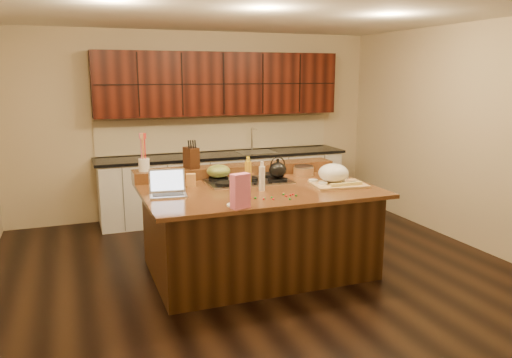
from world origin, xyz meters
name	(u,v)px	position (x,y,z in m)	size (l,w,h in m)	color
room	(258,147)	(0.00, 0.00, 1.35)	(5.52, 5.02, 2.72)	black
island	(258,229)	(0.00, 0.00, 0.46)	(2.40, 1.60, 0.92)	black
back_ledge	(237,170)	(0.00, 0.70, 0.98)	(2.40, 0.30, 0.12)	black
cooktop	(248,180)	(0.00, 0.30, 0.94)	(0.92, 0.52, 0.05)	gray
back_counter	(223,150)	(0.30, 2.23, 0.98)	(3.70, 0.66, 2.40)	silver
kettle	(278,170)	(0.30, 0.17, 1.05)	(0.20, 0.20, 0.18)	black
green_bowl	(219,171)	(-0.30, 0.43, 1.04)	(0.26, 0.26, 0.14)	olive
laptop	(168,188)	(-0.95, 0.00, 0.99)	(0.39, 0.32, 0.25)	#B7B7BC
oil_bottle	(248,174)	(-0.08, 0.06, 1.06)	(0.07, 0.07, 0.27)	gold
vinegar_bottle	(262,178)	(-0.01, -0.15, 1.04)	(0.06, 0.06, 0.25)	silver
wooden_tray	(335,176)	(0.82, -0.17, 1.02)	(0.61, 0.48, 0.23)	tan
ramekin_a	(323,184)	(0.66, -0.21, 0.94)	(0.10, 0.10, 0.04)	white
ramekin_b	(344,176)	(1.11, 0.11, 0.94)	(0.10, 0.10, 0.04)	white
ramekin_c	(313,182)	(0.63, -0.04, 0.94)	(0.10, 0.10, 0.04)	white
strainer_bowl	(304,171)	(0.74, 0.43, 0.97)	(0.24, 0.24, 0.09)	#996B3F
kitchen_timer	(344,182)	(0.90, -0.23, 0.96)	(0.08, 0.08, 0.07)	silver
pink_bag	(240,191)	(-0.44, -0.72, 1.08)	(0.17, 0.09, 0.31)	pink
candy_plate	(237,205)	(-0.44, -0.63, 0.93)	(0.18, 0.18, 0.01)	white
package_box	(191,180)	(-0.64, 0.30, 0.99)	(0.10, 0.07, 0.14)	#CB8E47
utensil_crock	(144,165)	(-1.07, 0.70, 1.11)	(0.12, 0.12, 0.14)	white
knife_block	(191,158)	(-0.54, 0.70, 1.16)	(0.12, 0.19, 0.24)	black
gumdrop_0	(273,199)	(-0.06, -0.56, 0.93)	(0.02, 0.02, 0.02)	red
gumdrop_1	(283,194)	(0.11, -0.41, 0.93)	(0.02, 0.02, 0.02)	#198C26
gumdrop_2	(290,195)	(0.17, -0.47, 0.93)	(0.02, 0.02, 0.02)	red
gumdrop_3	(264,198)	(-0.12, -0.51, 0.93)	(0.02, 0.02, 0.02)	#198C26
gumdrop_4	(283,194)	(0.12, -0.39, 0.93)	(0.02, 0.02, 0.02)	red
gumdrop_5	(255,198)	(-0.20, -0.46, 0.93)	(0.02, 0.02, 0.02)	#198C26
gumdrop_6	(250,198)	(-0.24, -0.44, 0.93)	(0.02, 0.02, 0.02)	red
gumdrop_7	(296,195)	(0.21, -0.50, 0.93)	(0.02, 0.02, 0.02)	#198C26
gumdrop_8	(286,196)	(0.11, -0.49, 0.93)	(0.02, 0.02, 0.02)	red
gumdrop_9	(290,199)	(0.09, -0.61, 0.93)	(0.02, 0.02, 0.02)	#198C26
gumdrop_10	(293,194)	(0.20, -0.45, 0.93)	(0.02, 0.02, 0.02)	red
gumdrop_11	(272,197)	(-0.04, -0.49, 0.93)	(0.02, 0.02, 0.02)	#198C26
gumdrop_12	(264,199)	(-0.14, -0.52, 0.93)	(0.02, 0.02, 0.02)	red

